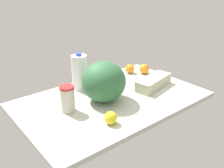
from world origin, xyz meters
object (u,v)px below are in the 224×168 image
object	(u,v)px
tumbler_cup	(68,99)
orange_far_back	(144,69)
milk_jug	(80,72)
watermelon	(104,82)
orange_beside_bowl	(130,69)
lemon_near_front	(111,118)
egg_carton	(154,82)

from	to	relation	value
tumbler_cup	orange_far_back	size ratio (longest dim) A/B	1.98
milk_jug	watermelon	bearing A→B (deg)	94.73
milk_jug	orange_beside_bowl	world-z (taller)	milk_jug
lemon_near_front	orange_beside_bowl	xyz separation A→B (cm)	(-59.99, -49.48, 0.07)
milk_jug	lemon_near_front	distance (cm)	51.48
watermelon	milk_jug	xyz separation A→B (cm)	(2.06, -24.92, -0.59)
egg_carton	tumbler_cup	distance (cm)	65.42
egg_carton	orange_far_back	bearing A→B (deg)	-133.04
tumbler_cup	orange_far_back	distance (cm)	80.52
tumbler_cup	lemon_near_front	distance (cm)	29.08
watermelon	tumbler_cup	size ratio (longest dim) A/B	1.73
orange_far_back	orange_beside_bowl	world-z (taller)	orange_far_back
egg_carton	orange_beside_bowl	distance (cm)	32.02
tumbler_cup	watermelon	bearing A→B (deg)	174.97
egg_carton	tumbler_cup	world-z (taller)	tumbler_cup
watermelon	orange_far_back	size ratio (longest dim) A/B	3.44
lemon_near_front	orange_beside_bowl	bearing A→B (deg)	-140.48
watermelon	lemon_near_front	size ratio (longest dim) A/B	3.87
lemon_near_front	orange_far_back	bearing A→B (deg)	-148.76
milk_jug	orange_beside_bowl	xyz separation A→B (cm)	(-48.03, -0.17, -8.61)
egg_carton	orange_far_back	size ratio (longest dim) A/B	3.88
tumbler_cup	milk_jug	bearing A→B (deg)	-135.15
milk_jug	lemon_near_front	world-z (taller)	milk_jug
watermelon	tumbler_cup	bearing A→B (deg)	-5.03
tumbler_cup	lemon_near_front	bearing A→B (deg)	112.28
milk_jug	orange_far_back	size ratio (longest dim) A/B	3.23
egg_carton	tumbler_cup	xyz separation A→B (cm)	(64.72, -8.52, 4.28)
milk_jug	tumbler_cup	size ratio (longest dim) A/B	1.63
lemon_near_front	orange_beside_bowl	distance (cm)	77.76
tumbler_cup	orange_far_back	bearing A→B (deg)	-169.43
milk_jug	orange_beside_bowl	bearing A→B (deg)	-179.80
orange_beside_bowl	watermelon	bearing A→B (deg)	28.63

